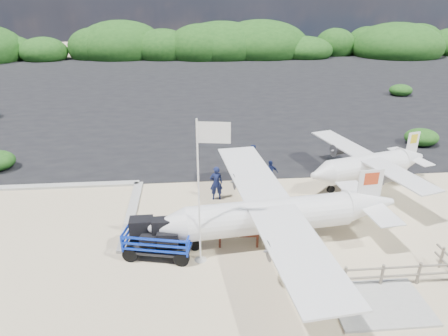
# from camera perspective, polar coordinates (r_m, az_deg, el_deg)

# --- Properties ---
(ground) EXTENTS (160.00, 160.00, 0.00)m
(ground) POSITION_cam_1_polar(r_m,az_deg,el_deg) (20.08, -0.64, -8.15)
(ground) COLOR beige
(asphalt_apron) EXTENTS (90.00, 50.00, 0.04)m
(asphalt_apron) POSITION_cam_1_polar(r_m,az_deg,el_deg) (48.17, -3.37, 11.18)
(asphalt_apron) COLOR #B2B2B2
(asphalt_apron) RESTS_ON ground
(lagoon) EXTENTS (9.00, 7.00, 0.40)m
(lagoon) POSITION_cam_1_polar(r_m,az_deg,el_deg) (22.70, -24.40, -6.45)
(lagoon) COLOR #B2B2B2
(lagoon) RESTS_ON ground
(walkway_pad) EXTENTS (3.50, 2.50, 0.10)m
(walkway_pad) POSITION_cam_1_polar(r_m,az_deg,el_deg) (16.72, 21.23, -17.72)
(walkway_pad) COLOR #B2B2B2
(walkway_pad) RESTS_ON ground
(vegetation_band) EXTENTS (124.00, 8.00, 4.40)m
(vegetation_band) POSITION_cam_1_polar(r_m,az_deg,el_deg) (72.75, -4.02, 15.54)
(vegetation_band) COLOR #B2B2B2
(vegetation_band) RESTS_ON ground
(fence) EXTENTS (6.40, 2.00, 1.10)m
(fence) POSITION_cam_1_polar(r_m,az_deg,el_deg) (17.59, 21.37, -15.38)
(fence) COLOR #B2B2B2
(fence) RESTS_ON ground
(baggage_cart) EXTENTS (3.46, 2.43, 1.57)m
(baggage_cart) POSITION_cam_1_polar(r_m,az_deg,el_deg) (18.30, -9.09, -12.08)
(baggage_cart) COLOR #0C2FBD
(baggage_cart) RESTS_ON ground
(flagpole) EXTENTS (1.34, 0.73, 6.37)m
(flagpole) POSITION_cam_1_polar(r_m,az_deg,el_deg) (17.80, -3.36, -12.93)
(flagpole) COLOR white
(flagpole) RESTS_ON ground
(signboard) EXTENTS (1.93, 0.34, 1.58)m
(signboard) POSITION_cam_1_polar(r_m,az_deg,el_deg) (18.54, 2.09, -11.22)
(signboard) COLOR #4F2416
(signboard) RESTS_ON ground
(crew_a) EXTENTS (0.74, 0.50, 1.98)m
(crew_a) POSITION_cam_1_polar(r_m,az_deg,el_deg) (21.99, -1.12, -2.16)
(crew_a) COLOR #111943
(crew_a) RESTS_ON ground
(crew_b) EXTENTS (1.01, 0.84, 1.90)m
(crew_b) POSITION_cam_1_polar(r_m,az_deg,el_deg) (25.30, 4.01, 1.32)
(crew_b) COLOR #111943
(crew_b) RESTS_ON ground
(crew_c) EXTENTS (1.05, 0.65, 1.67)m
(crew_c) POSITION_cam_1_polar(r_m,az_deg,el_deg) (23.63, 6.63, -0.80)
(crew_c) COLOR #111943
(crew_c) RESTS_ON ground
(aircraft_large) EXTENTS (15.14, 15.14, 4.13)m
(aircraft_large) POSITION_cam_1_polar(r_m,az_deg,el_deg) (41.43, 20.49, 7.56)
(aircraft_large) COLOR #B2B2B2
(aircraft_large) RESTS_ON ground
(aircraft_small) EXTENTS (9.89, 9.89, 2.90)m
(aircraft_small) POSITION_cam_1_polar(r_m,az_deg,el_deg) (53.12, -13.08, 11.83)
(aircraft_small) COLOR #B2B2B2
(aircraft_small) RESTS_ON ground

